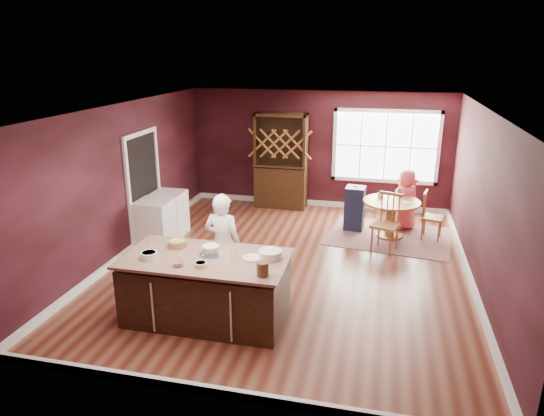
{
  "coord_description": "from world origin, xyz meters",
  "views": [
    {
      "loc": [
        1.46,
        -7.57,
        3.58
      ],
      "look_at": [
        -0.29,
        -0.08,
        1.05
      ],
      "focal_mm": 32.0,
      "sensor_mm": 36.0,
      "label": 1
    }
  ],
  "objects": [
    {
      "name": "room_shell",
      "position": [
        0.0,
        0.0,
        1.35
      ],
      "size": [
        7.0,
        7.0,
        7.0
      ],
      "color": "brown",
      "rests_on": "ground"
    },
    {
      "name": "window",
      "position": [
        1.5,
        3.47,
        1.5
      ],
      "size": [
        2.36,
        0.1,
        1.66
      ],
      "primitive_type": null,
      "color": "white",
      "rests_on": "room_shell"
    },
    {
      "name": "doorway",
      "position": [
        -2.97,
        0.6,
        1.02
      ],
      "size": [
        0.08,
        1.26,
        2.13
      ],
      "primitive_type": null,
      "color": "white",
      "rests_on": "room_shell"
    },
    {
      "name": "kitchen_island",
      "position": [
        -0.78,
        -1.95,
        0.44
      ],
      "size": [
        2.23,
        1.17,
        0.92
      ],
      "color": "#392810",
      "rests_on": "ground"
    },
    {
      "name": "dining_table",
      "position": [
        1.69,
        1.78,
        0.53
      ],
      "size": [
        1.12,
        1.12,
        0.75
      ],
      "color": "brown",
      "rests_on": "ground"
    },
    {
      "name": "baker",
      "position": [
        -0.79,
        -1.18,
        0.79
      ],
      "size": [
        0.61,
        0.42,
        1.58
      ],
      "primitive_type": "imported",
      "rotation": [
        0.0,
        0.0,
        3.07
      ],
      "color": "white",
      "rests_on": "ground"
    },
    {
      "name": "layer_cake",
      "position": [
        -0.72,
        -1.86,
        0.99
      ],
      "size": [
        0.32,
        0.32,
        0.13
      ],
      "primitive_type": null,
      "color": "white",
      "rests_on": "kitchen_island"
    },
    {
      "name": "bowl_blue",
      "position": [
        -1.49,
        -2.16,
        0.96
      ],
      "size": [
        0.23,
        0.23,
        0.09
      ],
      "primitive_type": "cylinder",
      "color": "white",
      "rests_on": "kitchen_island"
    },
    {
      "name": "bowl_yellow",
      "position": [
        -1.28,
        -1.71,
        0.97
      ],
      "size": [
        0.26,
        0.26,
        0.1
      ],
      "primitive_type": "cylinder",
      "color": "olive",
      "rests_on": "kitchen_island"
    },
    {
      "name": "bowl_pink",
      "position": [
        -1.02,
        -2.3,
        0.95
      ],
      "size": [
        0.15,
        0.15,
        0.06
      ],
      "primitive_type": "cylinder",
      "color": "silver",
      "rests_on": "kitchen_island"
    },
    {
      "name": "bowl_olive",
      "position": [
        -0.72,
        -2.25,
        0.95
      ],
      "size": [
        0.16,
        0.16,
        0.06
      ],
      "primitive_type": "cylinder",
      "color": "silver",
      "rests_on": "kitchen_island"
    },
    {
      "name": "drinking_glass",
      "position": [
        -0.38,
        -1.95,
        0.99
      ],
      "size": [
        0.07,
        0.07,
        0.14
      ],
      "primitive_type": "cylinder",
      "color": "silver",
      "rests_on": "kitchen_island"
    },
    {
      "name": "dinner_plate",
      "position": [
        -0.14,
        -1.85,
        0.93
      ],
      "size": [
        0.27,
        0.27,
        0.02
      ],
      "primitive_type": "cylinder",
      "color": "beige",
      "rests_on": "kitchen_island"
    },
    {
      "name": "white_tub",
      "position": [
        0.08,
        -1.78,
        0.97
      ],
      "size": [
        0.31,
        0.31,
        0.11
      ],
      "primitive_type": "cylinder",
      "color": "white",
      "rests_on": "kitchen_island"
    },
    {
      "name": "stoneware_crock",
      "position": [
        0.12,
        -2.32,
        1.01
      ],
      "size": [
        0.15,
        0.15,
        0.18
      ],
      "primitive_type": "cylinder",
      "color": "brown",
      "rests_on": "kitchen_island"
    },
    {
      "name": "rug",
      "position": [
        1.69,
        1.78,
        0.01
      ],
      "size": [
        2.56,
        2.1,
        0.01
      ],
      "primitive_type": "cube",
      "rotation": [
        0.0,
        0.0,
        -0.13
      ],
      "color": "brown",
      "rests_on": "ground"
    },
    {
      "name": "chair_east",
      "position": [
        2.49,
        1.86,
        0.48
      ],
      "size": [
        0.46,
        0.48,
        0.97
      ],
      "primitive_type": null,
      "rotation": [
        0.0,
        0.0,
        1.36
      ],
      "color": "brown",
      "rests_on": "ground"
    },
    {
      "name": "chair_south",
      "position": [
        1.59,
        1.03,
        0.55
      ],
      "size": [
        0.58,
        0.57,
        1.1
      ],
      "primitive_type": null,
      "rotation": [
        0.0,
        0.0,
        -0.34
      ],
      "color": "brown",
      "rests_on": "ground"
    },
    {
      "name": "chair_north",
      "position": [
        1.98,
        2.62,
        0.53
      ],
      "size": [
        0.47,
        0.45,
        1.05
      ],
      "primitive_type": null,
      "rotation": [
        0.0,
        0.0,
        3.2
      ],
      "color": "olive",
      "rests_on": "ground"
    },
    {
      "name": "seated_woman",
      "position": [
        1.97,
        2.32,
        0.63
      ],
      "size": [
        0.74,
        0.7,
        1.27
      ],
      "primitive_type": "imported",
      "rotation": [
        0.0,
        0.0,
        3.82
      ],
      "color": "#C34653",
      "rests_on": "ground"
    },
    {
      "name": "high_chair",
      "position": [
        0.97,
        2.05,
        0.47
      ],
      "size": [
        0.41,
        0.41,
        0.95
      ],
      "primitive_type": null,
      "rotation": [
        0.0,
        0.0,
        -0.08
      ],
      "color": "#202C47",
      "rests_on": "ground"
    },
    {
      "name": "toddler",
      "position": [
        0.94,
        2.13,
        0.81
      ],
      "size": [
        0.18,
        0.14,
        0.26
      ],
      "primitive_type": null,
      "color": "#8CA5BF",
      "rests_on": "high_chair"
    },
    {
      "name": "table_plate",
      "position": [
        1.96,
        1.7,
        0.76
      ],
      "size": [
        0.18,
        0.18,
        0.01
      ],
      "primitive_type": "cylinder",
      "color": "beige",
      "rests_on": "dining_table"
    },
    {
      "name": "table_cup",
      "position": [
        1.46,
        1.97,
        0.8
      ],
      "size": [
        0.14,
        0.14,
        0.1
      ],
      "primitive_type": "imported",
      "rotation": [
        0.0,
        0.0,
        -0.11
      ],
      "color": "silver",
      "rests_on": "dining_table"
    },
    {
      "name": "hutch",
      "position": [
        -0.84,
        3.22,
        1.1
      ],
      "size": [
        1.2,
        0.5,
        2.2
      ],
      "primitive_type": "cube",
      "color": "black",
      "rests_on": "ground"
    },
    {
      "name": "washer",
      "position": [
        -2.64,
        0.28,
        0.45
      ],
      "size": [
        0.62,
        0.6,
        0.9
      ],
      "primitive_type": "cube",
      "color": "white",
      "rests_on": "ground"
    },
    {
      "name": "dryer",
      "position": [
        -2.64,
        0.92,
        0.44
      ],
      "size": [
        0.61,
        0.59,
        0.89
      ],
      "primitive_type": "cube",
      "color": "silver",
      "rests_on": "ground"
    }
  ]
}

